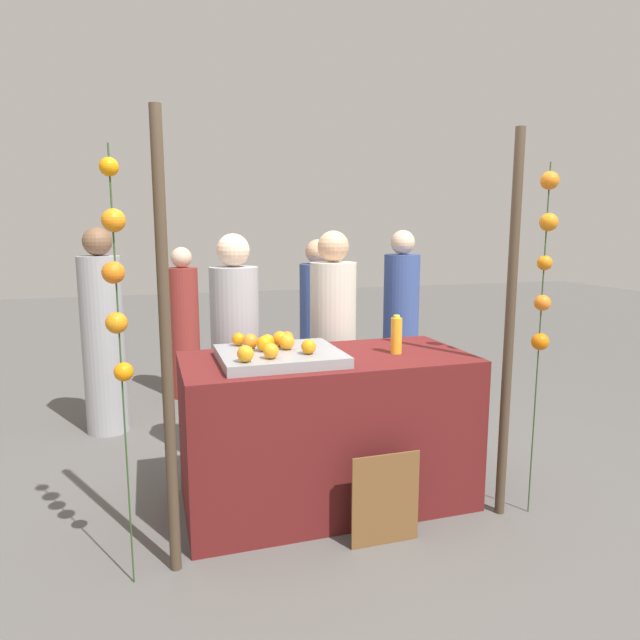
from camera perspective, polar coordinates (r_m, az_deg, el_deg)
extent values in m
plane|color=#565451|center=(3.71, 0.72, -17.96)|extent=(24.00, 24.00, 0.00)
cube|color=#5B1919|center=(3.52, 0.74, -11.17)|extent=(1.75, 0.83, 0.94)
cube|color=gray|center=(3.27, -4.14, -3.69)|extent=(0.70, 0.61, 0.06)
sphere|color=orange|center=(3.29, -3.41, -2.26)|extent=(0.09, 0.09, 0.09)
sphere|color=orange|center=(3.46, -3.37, -1.79)|extent=(0.08, 0.08, 0.08)
sphere|color=orange|center=(3.17, -1.17, -2.75)|extent=(0.09, 0.09, 0.09)
sphere|color=orange|center=(3.01, -7.65, -3.45)|extent=(0.09, 0.09, 0.09)
sphere|color=orange|center=(3.25, -5.72, -2.43)|extent=(0.09, 0.09, 0.09)
sphere|color=orange|center=(3.43, -8.34, -1.96)|extent=(0.08, 0.08, 0.08)
sphere|color=orange|center=(3.33, -7.17, -2.18)|extent=(0.09, 0.09, 0.09)
sphere|color=orange|center=(3.07, -5.04, -3.18)|extent=(0.09, 0.09, 0.09)
sphere|color=orange|center=(3.34, -5.41, -2.18)|extent=(0.08, 0.08, 0.08)
sphere|color=orange|center=(3.39, -4.11, -1.91)|extent=(0.09, 0.09, 0.09)
cylinder|color=#F9A526|center=(3.47, 7.83, -1.61)|extent=(0.07, 0.07, 0.22)
cylinder|color=yellow|center=(3.45, 7.87, 0.36)|extent=(0.04, 0.04, 0.02)
cube|color=brown|center=(3.18, 6.73, -17.92)|extent=(0.39, 0.01, 0.53)
cube|color=black|center=(3.19, 6.62, -17.81)|extent=(0.37, 0.02, 0.50)
cylinder|color=#99999E|center=(3.96, -8.60, -5.10)|extent=(0.34, 0.34, 1.45)
sphere|color=beige|center=(3.84, -8.90, 7.08)|extent=(0.23, 0.23, 0.23)
cylinder|color=beige|center=(4.17, 1.32, -4.15)|extent=(0.34, 0.34, 1.46)
sphere|color=tan|center=(4.06, 1.37, 7.54)|extent=(0.23, 0.23, 0.23)
cylinder|color=maroon|center=(5.80, -13.73, -1.31)|extent=(0.31, 0.31, 1.32)
sphere|color=beige|center=(5.71, -14.03, 6.23)|extent=(0.21, 0.21, 0.21)
cylinder|color=#384C8C|center=(5.06, -0.25, -2.13)|extent=(0.32, 0.32, 1.39)
sphere|color=tan|center=(4.97, -0.25, 7.02)|extent=(0.22, 0.22, 0.22)
cylinder|color=#384C8C|center=(5.42, 8.26, -1.08)|extent=(0.34, 0.34, 1.46)
sphere|color=beige|center=(5.34, 8.47, 7.88)|extent=(0.23, 0.23, 0.23)
cylinder|color=#99999E|center=(6.14, 1.37, -0.56)|extent=(0.30, 0.30, 1.30)
sphere|color=tan|center=(6.05, 1.40, 6.46)|extent=(0.20, 0.20, 0.20)
cylinder|color=#99999E|center=(4.97, -21.27, -2.45)|extent=(0.34, 0.34, 1.49)
sphere|color=brown|center=(4.88, -21.87, 7.47)|extent=(0.23, 0.23, 0.23)
cylinder|color=#473828|center=(2.74, -15.47, -3.15)|extent=(0.06, 0.06, 2.25)
cylinder|color=#473828|center=(3.38, 18.83, -1.00)|extent=(0.06, 0.06, 2.25)
cylinder|color=#2D4C23|center=(2.72, -19.64, -5.51)|extent=(0.01, 0.01, 2.07)
sphere|color=orange|center=(2.64, -20.81, 14.46)|extent=(0.08, 0.08, 0.08)
sphere|color=orange|center=(2.62, -20.39, 9.55)|extent=(0.10, 0.10, 0.10)
sphere|color=orange|center=(2.63, -20.42, 4.58)|extent=(0.10, 0.10, 0.10)
sphere|color=orange|center=(2.67, -20.13, -0.28)|extent=(0.10, 0.10, 0.10)
sphere|color=orange|center=(2.71, -19.48, -5.02)|extent=(0.09, 0.09, 0.09)
cylinder|color=#2D4C23|center=(3.47, 21.50, -2.47)|extent=(0.01, 0.01, 2.07)
sphere|color=orange|center=(3.41, 22.47, 13.08)|extent=(0.10, 0.10, 0.10)
sphere|color=orange|center=(3.40, 22.38, 9.25)|extent=(0.10, 0.10, 0.10)
sphere|color=orange|center=(3.41, 22.02, 5.45)|extent=(0.08, 0.08, 0.08)
sphere|color=orange|center=(3.43, 21.82, 1.65)|extent=(0.09, 0.09, 0.09)
sphere|color=orange|center=(3.47, 21.62, -2.06)|extent=(0.10, 0.10, 0.10)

